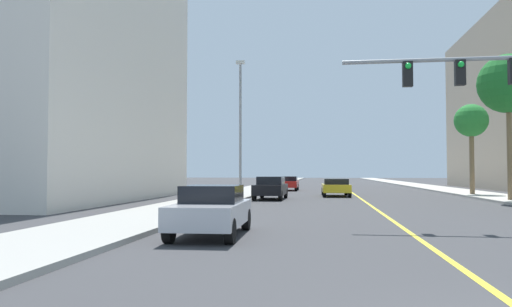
{
  "coord_description": "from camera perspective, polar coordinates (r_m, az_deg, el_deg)",
  "views": [
    {
      "loc": [
        -2.54,
        -4.78,
        1.78
      ],
      "look_at": [
        -5.95,
        20.03,
        2.74
      ],
      "focal_mm": 33.69,
      "sensor_mm": 36.0,
      "label": 1
    }
  ],
  "objects": [
    {
      "name": "car_yellow",
      "position": [
        35.5,
        9.44,
        -3.93
      ],
      "size": [
        2.06,
        4.52,
        1.28
      ],
      "rotation": [
        0.0,
        0.0,
        0.03
      ],
      "color": "gold",
      "rests_on": "ground"
    },
    {
      "name": "palm_mid",
      "position": [
        32.09,
        27.77,
        7.27
      ],
      "size": [
        3.47,
        3.47,
        8.55
      ],
      "color": "brown",
      "rests_on": "sidewalk_right"
    },
    {
      "name": "building_left_near",
      "position": [
        33.96,
        -23.19,
        8.99
      ],
      "size": [
        12.2,
        20.42,
        16.52
      ],
      "primitive_type": "cube",
      "color": "silver",
      "rests_on": "ground"
    },
    {
      "name": "sidewalk_left",
      "position": [
        47.28,
        -0.21,
        -4.25
      ],
      "size": [
        3.67,
        168.0,
        0.15
      ],
      "primitive_type": "cube",
      "color": "#9E9B93",
      "rests_on": "ground"
    },
    {
      "name": "car_silver",
      "position": [
        13.54,
        -5.29,
        -6.68
      ],
      "size": [
        1.85,
        4.07,
        1.4
      ],
      "rotation": [
        0.0,
        0.0,
        3.17
      ],
      "color": "#BCBCC1",
      "rests_on": "ground"
    },
    {
      "name": "ground",
      "position": [
        46.88,
        10.97,
        -4.32
      ],
      "size": [
        192.0,
        192.0,
        0.0
      ],
      "primitive_type": "plane",
      "color": "#38383A"
    },
    {
      "name": "car_black",
      "position": [
        31.14,
        1.76,
        -4.05
      ],
      "size": [
        1.93,
        4.4,
        1.47
      ],
      "rotation": [
        0.0,
        0.0,
        3.12
      ],
      "color": "black",
      "rests_on": "ground"
    },
    {
      "name": "street_lamp",
      "position": [
        31.44,
        -1.87,
        3.77
      ],
      "size": [
        0.56,
        0.28,
        8.92
      ],
      "color": "gray",
      "rests_on": "sidewalk_left"
    },
    {
      "name": "palm_far",
      "position": [
        39.06,
        24.18,
        3.43
      ],
      "size": [
        2.43,
        2.43,
        6.66
      ],
      "color": "brown",
      "rests_on": "sidewalk_right"
    },
    {
      "name": "sidewalk_right",
      "position": [
        48.25,
        21.91,
        -4.05
      ],
      "size": [
        3.67,
        168.0,
        0.15
      ],
      "primitive_type": "cube",
      "color": "#B2ADA3",
      "rests_on": "ground"
    },
    {
      "name": "lane_marking_center",
      "position": [
        46.88,
        10.97,
        -4.31
      ],
      "size": [
        0.16,
        144.0,
        0.01
      ],
      "primitive_type": "cube",
      "color": "yellow",
      "rests_on": "ground"
    },
    {
      "name": "car_red",
      "position": [
        45.86,
        3.92,
        -3.52
      ],
      "size": [
        1.73,
        4.15,
        1.34
      ],
      "rotation": [
        0.0,
        0.0,
        3.14
      ],
      "color": "red",
      "rests_on": "ground"
    }
  ]
}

